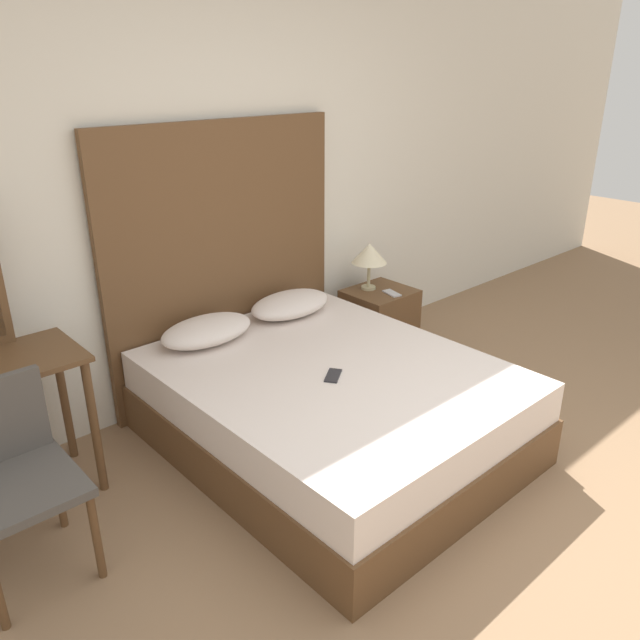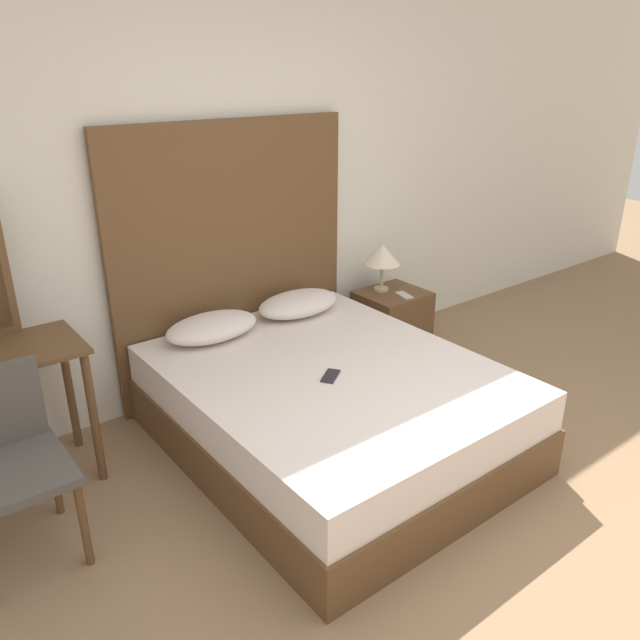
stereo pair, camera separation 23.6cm
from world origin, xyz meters
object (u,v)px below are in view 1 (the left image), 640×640
Objects in this scene: phone_on_bed at (333,376)px; chair at (11,468)px; nightstand at (379,320)px; phone_on_nightstand at (392,293)px; bed at (332,407)px; table_lamp at (369,254)px.

chair is at bearing 168.73° from phone_on_bed.
nightstand is 2.79m from chair.
phone_on_bed is 1.00× the size of phone_on_nightstand.
bed is 1.33m from nightstand.
nightstand is at bearing 95.90° from phone_on_nightstand.
nightstand is at bearing 32.78° from phone_on_bed.
bed is at bearing -144.73° from table_lamp.
bed is 11.94× the size of phone_on_nightstand.
nightstand is (1.20, 0.78, -0.26)m from phone_on_bed.
bed is 11.89× the size of phone_on_bed.
table_lamp is at bearing 104.37° from phone_on_nightstand.
chair reaches higher than bed.
table_lamp is (1.17, 0.86, 0.25)m from phone_on_bed.
bed is at bearing -152.90° from phone_on_nightstand.
table_lamp reaches higher than nightstand.
phone_on_bed is 1.57m from chair.
bed is 2.30× the size of chair.
bed is 5.57× the size of table_lamp.
phone_on_nightstand is at bearing 27.10° from bed.
phone_on_nightstand is (0.01, -0.11, 0.24)m from nightstand.
phone_on_bed reaches higher than nightstand.
chair is at bearing -168.45° from table_lamp.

